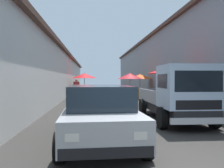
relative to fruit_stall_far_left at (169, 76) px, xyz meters
name	(u,v)px	position (x,y,z in m)	size (l,w,h in m)	color
ground	(114,101)	(5.73, 2.32, -1.78)	(90.00, 90.00, 0.00)	#33302D
building_left_whitewash	(22,74)	(7.98, 9.64, 0.24)	(49.80, 7.50, 4.02)	silver
building_right_concrete	(195,65)	(7.98, -4.99, 1.12)	(49.80, 7.50, 5.78)	gray
fruit_stall_far_left	(169,76)	(0.00, 0.00, 0.00)	(2.26, 2.26, 2.36)	#9E9EA3
fruit_stall_near_left	(84,78)	(12.24, 4.75, -0.05)	(2.51, 2.51, 2.31)	#9E9EA3
fruit_stall_far_right	(130,79)	(7.39, 0.81, -0.14)	(2.12, 2.12, 2.20)	#9E9EA3
fruit_stall_mid_lane	(140,79)	(9.57, -0.49, -0.17)	(2.35, 2.35, 2.17)	#9E9EA3
hatchback_car	(99,114)	(-5.77, 3.76, -1.04)	(3.96, 2.02, 1.45)	#ADAFB5
delivery_truck	(181,95)	(-3.65, 0.81, -0.74)	(4.94, 2.01, 2.08)	black
vendor_by_crates	(76,87)	(7.77, 5.24, -0.82)	(0.50, 0.48, 1.65)	#665B4C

